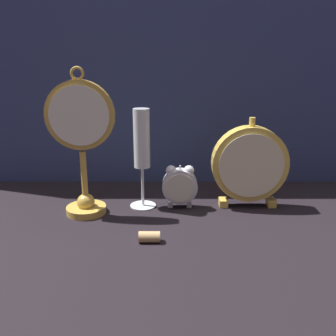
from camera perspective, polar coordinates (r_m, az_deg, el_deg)
ground_plane at (r=0.79m, az=-0.01°, el=-9.63°), size 4.00×4.00×0.00m
fabric_backdrop_drape at (r=1.04m, az=0.03°, el=17.72°), size 1.35×0.01×0.74m
pocket_watch_on_stand at (r=0.85m, az=-12.98°, el=3.45°), size 0.15×0.09×0.33m
alarm_clock_twin_bell at (r=0.89m, az=1.82°, el=-2.54°), size 0.08×0.03×0.11m
mantel_clock_silver at (r=0.90m, az=12.35°, el=0.54°), size 0.18×0.04×0.22m
champagne_flute at (r=0.87m, az=-4.00°, el=3.20°), size 0.06×0.06×0.24m
wine_cork at (r=0.75m, az=-2.87°, el=-10.44°), size 0.04×0.02×0.02m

